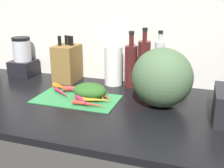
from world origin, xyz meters
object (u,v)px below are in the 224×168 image
Objects in this scene: carrot_2 at (78,88)px; carrot_5 at (101,94)px; carrot_3 at (98,92)px; knife_block at (67,63)px; carrot_8 at (83,101)px; bottle_2 at (159,65)px; carrot_4 at (61,87)px; cutting_board at (77,99)px; bottle_0 at (131,65)px; carrot_6 at (76,90)px; bottle_1 at (144,64)px; carrot_9 at (62,93)px; carrot_1 at (100,96)px; blender_appliance at (23,59)px; carrot_0 at (90,104)px; carrot_7 at (97,100)px; paper_towel_roll at (113,66)px; winter_squash at (162,78)px.

carrot_2 is 15.85cm from carrot_5.
knife_block is at bearing 145.19° from carrot_3.
carrot_3 is at bearing 82.59° from carrot_8.
bottle_2 reaches higher than carrot_8.
cutting_board is at bearing -33.83° from carrot_4.
bottle_0 reaches higher than carrot_2.
carrot_6 is 0.93× the size of carrot_8.
knife_block is at bearing -178.44° from bottle_1.
carrot_9 is (-5.39, -5.23, -0.10)cm from carrot_6.
carrot_1 is 1.23cm from carrot_5.
bottle_2 is at bearing 27.69° from carrot_6.
carrot_8 is 0.51× the size of blender_appliance.
carrot_8 is at bearing -37.83° from carrot_4.
carrot_1 reaches higher than carrot_0.
carrot_2 is 1.29× the size of carrot_8.
carrot_8 reaches higher than carrot_7.
carrot_3 is at bearing -34.81° from knife_block.
bottle_0 reaches higher than carrot_0.
carrot_8 is at bearing -45.08° from cutting_board.
carrot_3 is 0.52× the size of paper_towel_roll.
carrot_3 is 35.91cm from bottle_2.
bottle_1 is (27.60, 27.93, 13.27)cm from cutting_board.
bottle_1 is (19.47, 19.68, 11.67)cm from carrot_3.
bottle_1 is at bearing 0.39° from blender_appliance.
carrot_0 is 45.76cm from knife_block.
carrot_9 is 0.62× the size of blender_appliance.
carrot_1 is 15.28cm from carrot_6.
carrot_1 is 0.88× the size of carrot_9.
carrot_4 is at bearing 144.67° from carrot_0.
carrot_6 is 27.15cm from paper_towel_roll.
carrot_3 is 0.76× the size of carrot_9.
carrot_4 is at bearing 167.12° from carrot_1.
bottle_0 is at bearing 40.83° from carrot_6.
bottle_2 is (54.28, 1.08, 2.79)cm from knife_block.
bottle_0 is (8.62, 29.60, 10.49)cm from carrot_7.
blender_appliance reaches higher than carrot_8.
carrot_2 reaches higher than carrot_7.
paper_towel_roll reaches higher than carrot_0.
carrot_3 is 25.32cm from bottle_0.
knife_block reaches higher than carrot_4.
blender_appliance is at bearing -179.61° from bottle_1.
blender_appliance is at bearing 178.66° from knife_block.
knife_block is (-18.38, 26.68, 10.52)cm from cutting_board.
bottle_2 is (35.90, 27.76, 13.31)cm from cutting_board.
carrot_8 is (-5.10, -10.72, -0.27)cm from carrot_5.
carrot_4 is (-24.43, 5.59, 0.09)cm from carrot_1.
winter_squash is at bearing 1.60° from carrot_5.
carrot_6 is 16.54cm from carrot_8.
carrot_6 is 0.78× the size of carrot_7.
carrot_7 is 1.19× the size of carrot_8.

